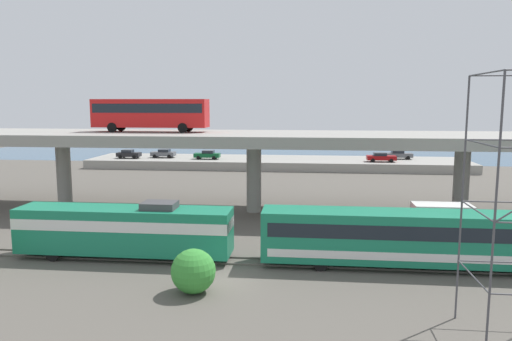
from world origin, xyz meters
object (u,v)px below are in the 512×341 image
Objects in this scene: parked_car_3 at (399,155)px; parked_car_1 at (163,153)px; train_locomotive at (114,228)px; parked_car_0 at (207,155)px; parked_car_2 at (381,157)px; parked_car_4 at (129,154)px; train_coach_lead at (432,237)px; transit_bus_on_overpass at (151,112)px; service_truck_west at (430,221)px.

parked_car_1 is at bearing -176.77° from parked_car_3.
parked_car_0 is (-3.45, 49.03, 0.04)m from train_locomotive.
train_locomotive is at bearing 102.96° from parked_car_1.
parked_car_2 is 5.68m from parked_car_3.
parked_car_4 is (-5.75, -1.60, -0.00)m from parked_car_1.
train_locomotive is at bearing 0.00° from train_coach_lead.
service_truck_west is at bearing -20.41° from transit_bus_on_overpass.
train_locomotive is 18.74m from transit_bus_on_overpass.
service_truck_west is (1.55, 6.96, -0.53)m from train_coach_lead.
parked_car_0 is 32.89m from parked_car_3.
parked_car_2 is (37.26, -2.10, 0.00)m from parked_car_1.
parked_car_4 is at bearing 114.76° from transit_bus_on_overpass.
service_truck_west is at bearing 122.90° from parked_car_0.
parked_car_2 is at bearing -117.98° from train_locomotive.
parked_car_0 and parked_car_3 have the same top height.
parked_car_2 is 43.01m from parked_car_4.
parked_car_2 is at bearing 48.15° from transit_bus_on_overpass.
service_truck_west reaches higher than parked_car_2.
parked_car_0 is at bearing -173.58° from parked_car_3.
train_locomotive is at bearing -81.26° from transit_bus_on_overpass.
train_coach_lead is at bearing -94.07° from parked_car_2.
parked_car_1 is (-11.60, 50.40, 0.04)m from train_locomotive.
parked_car_0 is (-25.67, 49.03, 0.07)m from train_coach_lead.
transit_bus_on_overpass is 29.37m from service_truck_west.
train_locomotive is 4.12× the size of parked_car_4.
service_truck_west is (26.35, -9.80, -8.51)m from transit_bus_on_overpass.
transit_bus_on_overpass is 43.06m from parked_car_2.
parked_car_1 and parked_car_4 have the same top height.
service_truck_west is 1.45× the size of parked_car_2.
transit_bus_on_overpass is at bearing -131.52° from parked_car_3.
parked_car_0 is at bearing -85.98° from train_locomotive.
parked_car_2 is at bearing -92.61° from service_truck_west.
transit_bus_on_overpass reaches higher than train_locomotive.
parked_car_3 is (31.82, 35.94, -7.91)m from transit_bus_on_overpass.
train_coach_lead is at bearing -97.58° from parked_car_3.
service_truck_west reaches higher than parked_car_4.
transit_bus_on_overpass is at bearing -81.26° from train_locomotive.
train_coach_lead is at bearing -180.00° from train_locomotive.
train_locomotive is at bearing -70.43° from parked_car_4.
train_coach_lead is 3.37× the size of service_truck_west.
parked_car_4 is (-17.35, 48.80, 0.04)m from train_locomotive.
transit_bus_on_overpass is 48.65m from parked_car_3.
train_locomotive reaches higher than train_coach_lead.
train_locomotive is 54.69m from parked_car_2.
parked_car_1 is (-33.82, 50.40, 0.07)m from train_coach_lead.
service_truck_west is 1.52× the size of parked_car_3.
transit_bus_on_overpass is at bearing 105.01° from parked_car_1.
train_locomotive is at bearing 16.32° from service_truck_west.
train_locomotive is 51.72m from parked_car_1.
parked_car_4 is (-41.12, 41.84, 0.60)m from service_truck_west.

